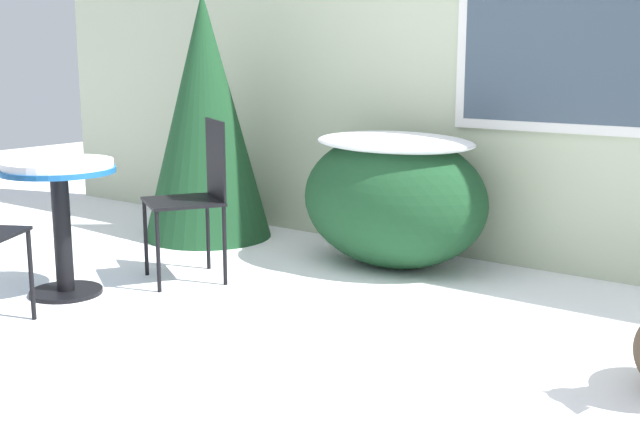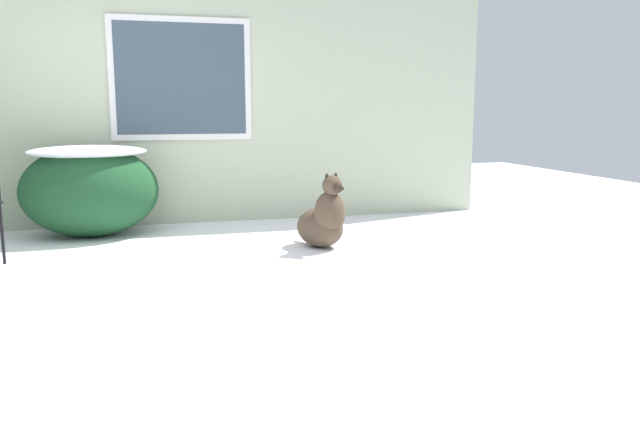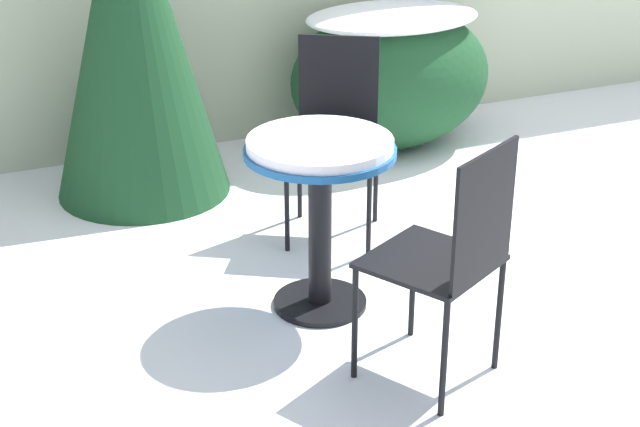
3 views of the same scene
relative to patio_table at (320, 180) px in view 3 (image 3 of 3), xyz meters
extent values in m
plane|color=white|center=(1.41, -0.05, -0.59)|extent=(16.00, 16.00, 0.00)
ellipsoid|color=#194223|center=(1.18, 1.64, -0.16)|extent=(1.26, 0.88, 0.86)
ellipsoid|color=white|center=(1.18, 1.64, 0.22)|extent=(1.07, 0.75, 0.12)
cone|color=#194223|center=(-0.39, 1.55, 0.31)|extent=(0.94, 0.94, 1.79)
cylinder|color=black|center=(0.00, 0.00, -0.58)|extent=(0.41, 0.41, 0.03)
cylinder|color=black|center=(0.00, 0.00, -0.23)|extent=(0.10, 0.10, 0.67)
cylinder|color=#195699|center=(0.00, 0.00, 0.13)|extent=(0.63, 0.63, 0.03)
cylinder|color=white|center=(0.00, 0.00, 0.16)|extent=(0.60, 0.60, 0.04)
cube|color=black|center=(0.33, 0.61, -0.10)|extent=(0.59, 0.59, 0.02)
cube|color=black|center=(0.44, 0.79, 0.14)|extent=(0.35, 0.22, 0.47)
cylinder|color=black|center=(0.07, 0.55, -0.35)|extent=(0.02, 0.02, 0.47)
cylinder|color=black|center=(0.40, 0.34, -0.35)|extent=(0.02, 0.02, 0.47)
cylinder|color=black|center=(0.27, 0.88, -0.35)|extent=(0.02, 0.02, 0.47)
cylinder|color=black|center=(0.60, 0.68, -0.35)|extent=(0.02, 0.02, 0.47)
cube|color=black|center=(0.17, -0.64, -0.10)|extent=(0.58, 0.58, 0.02)
cube|color=black|center=(0.26, -0.82, 0.14)|extent=(0.35, 0.20, 0.47)
cylinder|color=black|center=(0.25, -0.38, -0.35)|extent=(0.02, 0.02, 0.47)
cylinder|color=black|center=(-0.10, -0.56, -0.35)|extent=(0.02, 0.02, 0.47)
cylinder|color=black|center=(0.43, -0.72, -0.35)|extent=(0.02, 0.02, 0.47)
cylinder|color=black|center=(0.08, -0.91, -0.35)|extent=(0.02, 0.02, 0.47)
camera|label=1|loc=(3.80, -2.67, 0.76)|focal=45.00mm
camera|label=2|loc=(1.75, -4.53, 0.61)|focal=35.00mm
camera|label=3|loc=(-1.48, -3.42, 1.55)|focal=55.00mm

